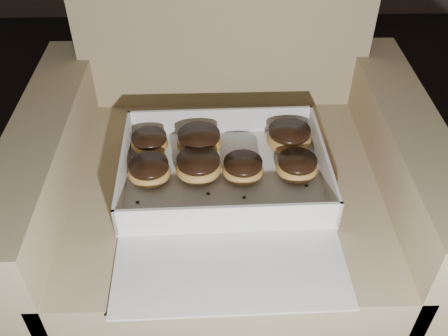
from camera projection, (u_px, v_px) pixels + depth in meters
The scene contains 14 objects.
armchair at pixel (226, 195), 1.15m from camera, with size 0.83×0.70×0.87m.
bakery_box at pixel (227, 188), 0.98m from camera, with size 0.41×0.48×0.07m.
donut_a at pixel (297, 167), 1.00m from camera, with size 0.08×0.08×0.04m.
donut_b at pixel (149, 171), 0.99m from camera, with size 0.08×0.08×0.04m.
donut_c at pixel (243, 169), 1.00m from camera, with size 0.08×0.08×0.04m.
donut_d at pixel (289, 137), 1.07m from camera, with size 0.10×0.10×0.05m.
donut_e at pixel (198, 167), 1.00m from camera, with size 0.09×0.09×0.05m.
donut_f at pixel (199, 142), 1.06m from camera, with size 0.10×0.10×0.05m.
donut_g at pixel (150, 143), 1.06m from camera, with size 0.08×0.08×0.04m.
crumb_a at pixel (244, 197), 0.96m from camera, with size 0.01×0.01×0.00m, color black.
crumb_b at pixel (208, 194), 0.97m from camera, with size 0.01×0.01×0.00m, color black.
crumb_c at pixel (234, 178), 1.00m from camera, with size 0.01×0.01×0.00m, color black.
crumb_d at pixel (138, 202), 0.95m from camera, with size 0.01×0.01×0.00m, color black.
crumb_e at pixel (306, 186), 0.99m from camera, with size 0.01×0.01×0.00m, color black.
Camera 1 is at (0.73, -0.14, 1.07)m, focal length 40.00 mm.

